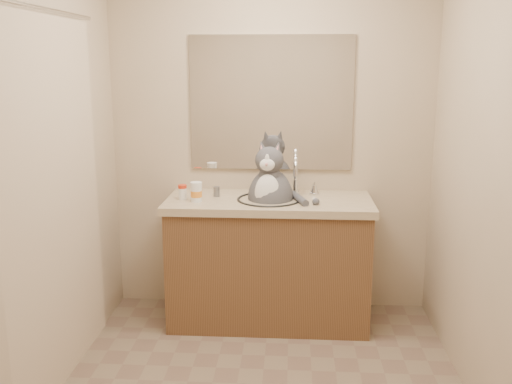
% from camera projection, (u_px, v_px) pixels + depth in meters
% --- Properties ---
extents(room, '(2.22, 2.52, 2.42)m').
position_uv_depth(room, '(261.00, 175.00, 2.70)').
color(room, '#7D6B56').
rests_on(room, ground).
extents(vanity, '(1.34, 0.59, 1.12)m').
position_uv_depth(vanity, '(269.00, 258.00, 3.81)').
color(vanity, brown).
rests_on(vanity, ground).
extents(mirror, '(1.10, 0.02, 0.90)m').
position_uv_depth(mirror, '(271.00, 103.00, 3.85)').
color(mirror, white).
rests_on(mirror, room).
extents(shower_curtain, '(0.02, 1.30, 1.93)m').
position_uv_depth(shower_curtain, '(56.00, 201.00, 2.90)').
color(shower_curtain, beige).
rests_on(shower_curtain, ground).
extents(cat, '(0.42, 0.39, 0.60)m').
position_uv_depth(cat, '(270.00, 194.00, 3.71)').
color(cat, '#49494E').
rests_on(cat, vanity).
extents(pill_bottle_redcap, '(0.06, 0.06, 0.10)m').
position_uv_depth(pill_bottle_redcap, '(183.00, 192.00, 3.70)').
color(pill_bottle_redcap, white).
rests_on(pill_bottle_redcap, vanity).
extents(pill_bottle_orange, '(0.08, 0.08, 0.13)m').
position_uv_depth(pill_bottle_orange, '(196.00, 192.00, 3.64)').
color(pill_bottle_orange, white).
rests_on(pill_bottle_orange, vanity).
extents(grey_canister, '(0.05, 0.05, 0.07)m').
position_uv_depth(grey_canister, '(217.00, 192.00, 3.78)').
color(grey_canister, slate).
rests_on(grey_canister, vanity).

